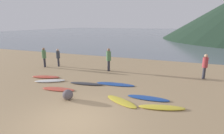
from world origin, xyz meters
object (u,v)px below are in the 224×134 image
at_px(surfboard_1, 50,81).
at_px(surfboard_6, 148,98).
at_px(surfboard_2, 58,89).
at_px(surfboard_3, 86,84).
at_px(surfboard_0, 46,77).
at_px(person_2, 44,56).
at_px(surfboard_4, 115,84).
at_px(person_3, 109,58).
at_px(surfboard_7, 162,107).
at_px(surfboard_5, 121,101).
at_px(person_1, 205,64).
at_px(person_0, 58,56).
at_px(beach_rock_near, 68,95).

height_order(surfboard_1, surfboard_6, surfboard_1).
relative_size(surfboard_1, surfboard_6, 0.92).
height_order(surfboard_2, surfboard_3, surfboard_3).
bearing_deg(surfboard_3, surfboard_0, 167.76).
bearing_deg(surfboard_1, surfboard_0, 117.46).
xyz_separation_m(surfboard_2, surfboard_6, (5.06, 0.61, 0.00)).
relative_size(surfboard_1, person_2, 1.15).
bearing_deg(surfboard_4, person_2, 158.26).
height_order(surfboard_0, surfboard_6, surfboard_0).
relative_size(surfboard_3, surfboard_4, 0.90).
bearing_deg(person_3, surfboard_4, -22.96).
bearing_deg(person_2, surfboard_7, 18.47).
xyz_separation_m(surfboard_5, surfboard_6, (1.15, 0.85, 0.01)).
bearing_deg(surfboard_6, surfboard_2, -174.92).
bearing_deg(person_1, surfboard_1, 134.66).
bearing_deg(surfboard_2, person_1, 25.38).
bearing_deg(surfboard_1, surfboard_6, -31.79).
bearing_deg(surfboard_6, person_0, 152.75).
xyz_separation_m(surfboard_2, surfboard_7, (5.81, -0.22, 0.01)).
height_order(surfboard_4, person_3, person_3).
distance_m(surfboard_5, beach_rock_near, 2.68).
distance_m(surfboard_5, surfboard_7, 1.91).
bearing_deg(beach_rock_near, surfboard_0, 144.53).
bearing_deg(surfboard_3, surfboard_2, -135.18).
distance_m(surfboard_7, person_0, 10.61).
bearing_deg(surfboard_1, person_1, -3.38).
distance_m(surfboard_4, person_2, 7.59).
relative_size(surfboard_2, person_1, 1.15).
bearing_deg(person_1, surfboard_4, 142.75).
bearing_deg(surfboard_4, beach_rock_near, -121.93).
bearing_deg(person_2, beach_rock_near, 0.26).
height_order(surfboard_0, surfboard_4, surfboard_0).
distance_m(surfboard_6, person_3, 5.87).
xyz_separation_m(surfboard_0, surfboard_5, (6.21, -1.88, -0.02)).
relative_size(surfboard_7, beach_rock_near, 3.96).
xyz_separation_m(surfboard_1, surfboard_2, (1.43, -1.03, -0.01)).
xyz_separation_m(surfboard_4, person_0, (-6.31, 2.71, 0.88)).
xyz_separation_m(surfboard_1, beach_rock_near, (2.76, -1.99, 0.21)).
bearing_deg(person_3, surfboard_1, -86.26).
distance_m(person_0, beach_rock_near, 7.50).
height_order(surfboard_2, person_2, person_2).
height_order(surfboard_7, person_2, person_2).
xyz_separation_m(surfboard_3, surfboard_6, (4.00, -0.80, -0.00)).
bearing_deg(person_3, person_2, -133.98).
bearing_deg(beach_rock_near, person_3, 91.73).
bearing_deg(surfboard_7, surfboard_4, 129.72).
relative_size(surfboard_7, person_1, 1.21).
bearing_deg(surfboard_3, person_3, 79.98).
bearing_deg(surfboard_1, surfboard_5, -41.52).
bearing_deg(person_2, surfboard_5, 13.89).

